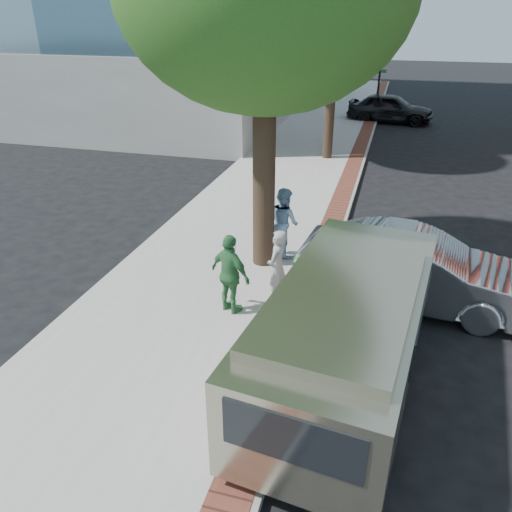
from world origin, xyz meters
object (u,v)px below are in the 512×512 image
(person_gray, at_px, (277,267))
(person_green, at_px, (231,274))
(sedan_silver, at_px, (414,270))
(person_officer, at_px, (284,222))
(van, at_px, (349,325))
(bg_car, at_px, (390,108))
(parking_meter, at_px, (297,276))

(person_gray, relative_size, person_green, 0.97)
(person_gray, relative_size, sedan_silver, 0.34)
(person_officer, distance_m, van, 4.77)
(person_gray, distance_m, person_officer, 2.37)
(van, bearing_deg, person_gray, 137.36)
(bg_car, bearing_deg, person_green, 179.46)
(person_green, distance_m, bg_car, 21.43)
(parking_meter, distance_m, van, 1.72)
(parking_meter, relative_size, person_gray, 0.89)
(sedan_silver, relative_size, bg_car, 1.04)
(person_gray, xyz_separation_m, bg_car, (1.57, 20.69, -0.18))
(parking_meter, relative_size, van, 0.25)
(person_gray, xyz_separation_m, person_green, (-0.82, -0.60, 0.03))
(person_officer, bearing_deg, person_gray, 142.79)
(person_officer, bearing_deg, van, 158.98)
(parking_meter, distance_m, bg_car, 21.39)
(person_officer, relative_size, sedan_silver, 0.36)
(parking_meter, height_order, person_green, person_green)
(person_gray, bearing_deg, bg_car, -175.86)
(parking_meter, bearing_deg, bg_car, 87.26)
(person_officer, relative_size, person_green, 1.02)
(person_officer, distance_m, sedan_silver, 3.43)
(person_gray, distance_m, sedan_silver, 2.94)
(person_officer, height_order, bg_car, person_officer)
(sedan_silver, distance_m, bg_car, 19.73)
(person_green, bearing_deg, bg_car, -69.98)
(sedan_silver, xyz_separation_m, van, (-1.09, -2.97, 0.34))
(person_green, relative_size, bg_car, 0.37)
(parking_meter, relative_size, person_officer, 0.84)
(person_green, distance_m, van, 2.84)
(person_gray, relative_size, van, 0.28)
(van, bearing_deg, person_green, 158.26)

